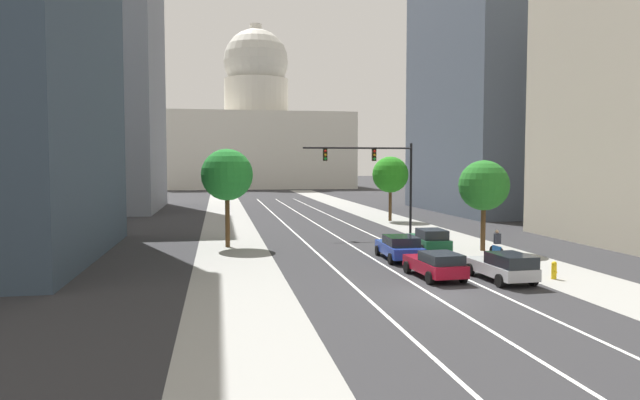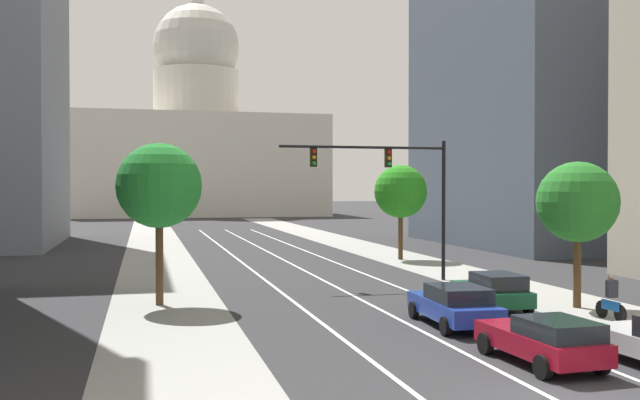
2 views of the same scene
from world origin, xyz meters
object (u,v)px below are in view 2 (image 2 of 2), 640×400
street_tree_mid_right (578,202)px  street_tree_far_right (401,192)px  car_green (493,290)px  street_tree_near_left (159,186)px  car_crimson (544,339)px  capitol_building (197,142)px  cyclist (611,298)px  car_blue (455,305)px  traffic_signal_mast (395,178)px

street_tree_mid_right → street_tree_far_right: bearing=90.5°
car_green → street_tree_near_left: street_tree_near_left is taller
car_green → car_crimson: bearing=163.8°
capitol_building → cyclist: (7.61, -106.83, -12.26)m
car_blue → cyclist: bearing=-91.0°
street_tree_near_left → street_tree_mid_right: bearing=-15.8°
car_green → street_tree_mid_right: bearing=-94.2°
car_green → traffic_signal_mast: size_ratio=0.50×
street_tree_far_right → capitol_building: bearing=95.4°
car_green → traffic_signal_mast: 10.23m
street_tree_far_right → street_tree_near_left: (-16.46, -15.61, 0.33)m
car_green → street_tree_near_left: (-13.09, 4.30, 4.22)m
street_tree_near_left → capitol_building: bearing=85.0°
car_green → street_tree_far_right: (3.37, 19.91, 3.88)m
cyclist → street_tree_mid_right: street_tree_mid_right is taller
street_tree_mid_right → car_crimson: bearing=-128.2°
street_tree_mid_right → street_tree_near_left: 17.33m
street_tree_far_right → street_tree_mid_right: size_ratio=1.08×
street_tree_mid_right → car_green: bearing=173.2°
capitol_building → traffic_signal_mast: bearing=-87.9°
street_tree_near_left → traffic_signal_mast: bearing=21.4°
capitol_building → street_tree_far_right: capitol_building is taller
traffic_signal_mast → car_green: bearing=-84.0°
car_crimson → cyclist: 8.22m
car_blue → cyclist: 6.13m
street_tree_mid_right → capitol_building: bearing=94.4°
car_green → cyclist: 4.51m
cyclist → car_green: bearing=41.9°
car_blue → street_tree_mid_right: street_tree_mid_right is taller
car_blue → traffic_signal_mast: (2.03, 11.94, 4.66)m
car_crimson → traffic_signal_mast: 18.51m
capitol_building → car_crimson: bearing=-89.2°
cyclist → car_crimson: bearing=129.7°
capitol_building → cyclist: size_ratio=25.77×
traffic_signal_mast → street_tree_far_right: 11.70m
car_blue → capitol_building: bearing=3.0°
car_green → car_crimson: 9.22m
traffic_signal_mast → street_tree_near_left: bearing=-158.6°
car_blue → street_tree_far_right: bearing=-13.4°
traffic_signal_mast → cyclist: size_ratio=5.24×
traffic_signal_mast → street_tree_far_right: size_ratio=1.39×
capitol_building → cyclist: bearing=-85.9°
street_tree_far_right → street_tree_mid_right: bearing=-89.5°
capitol_building → traffic_signal_mast: size_ratio=4.92×
traffic_signal_mast → capitol_building: bearing=92.1°
capitol_building → car_blue: size_ratio=9.21×
traffic_signal_mast → street_tree_near_left: 13.04m
capitol_building → street_tree_far_right: 84.48m
capitol_building → street_tree_mid_right: capitol_building is taller
car_crimson → street_tree_near_left: street_tree_near_left is taller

